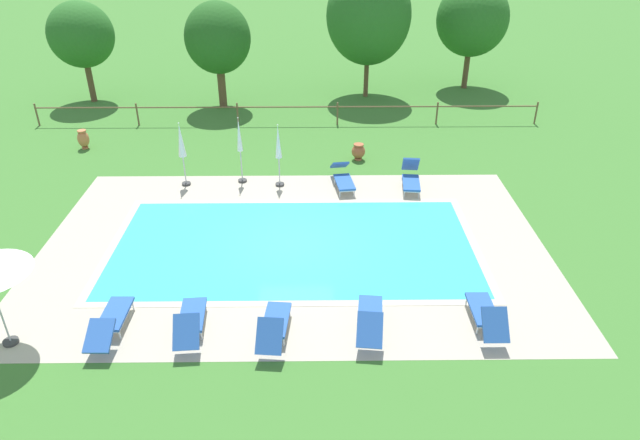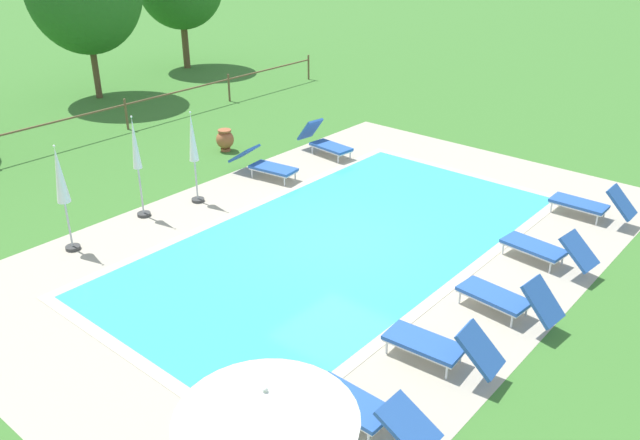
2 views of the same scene
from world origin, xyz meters
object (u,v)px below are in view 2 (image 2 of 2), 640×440
Objects in this scene: sun_lounger_north_near_steps at (507,298)px; sun_lounger_north_mid at (591,204)px; sun_lounger_south_far at (325,142)px; patio_umbrella_open_foreground at (266,406)px; patio_umbrella_closed_row_west at (61,182)px; sun_lounger_north_end at (546,248)px; sun_lounger_south_mid at (440,345)px; patio_umbrella_closed_row_mid_west at (193,145)px; terracotta_urn_near_fence at (225,139)px; sun_lounger_south_near_corner at (265,164)px; sun_lounger_north_far at (366,409)px; patio_umbrella_closed_row_centre at (136,155)px.

sun_lounger_north_near_steps is 5.17m from sun_lounger_north_mid.
sun_lounger_south_far reaches higher than sun_lounger_north_mid.
patio_umbrella_open_foreground is 1.01× the size of patio_umbrella_closed_row_west.
patio_umbrella_open_foreground reaches higher than sun_lounger_north_mid.
sun_lounger_south_far reaches higher than sun_lounger_north_end.
sun_lounger_north_mid is 0.97× the size of sun_lounger_south_mid.
patio_umbrella_open_foreground reaches higher than sun_lounger_south_far.
patio_umbrella_closed_row_west is at bearing 177.84° from sun_lounger_south_far.
sun_lounger_north_near_steps is 6.53m from patio_umbrella_open_foreground.
patio_umbrella_closed_row_mid_west is 4.00m from terracotta_urn_near_fence.
sun_lounger_south_mid is (-7.18, -0.15, -0.00)m from sun_lounger_north_mid.
sun_lounger_north_end is at bearing -92.46° from terracotta_urn_near_fence.
patio_umbrella_closed_row_west is (-1.73, 8.20, 1.23)m from sun_lounger_south_mid.
sun_lounger_south_mid is at bearing -179.43° from sun_lounger_north_end.
sun_lounger_north_near_steps is 1.03× the size of sun_lounger_south_far.
sun_lounger_north_mid is at bearing 3.83° from sun_lounger_north_near_steps.
patio_umbrella_open_foreground is 10.37m from patio_umbrella_closed_row_mid_west.
patio_umbrella_closed_row_mid_west is (5.98, 8.44, -0.69)m from patio_umbrella_open_foreground.
sun_lounger_south_near_corner is (-3.14, 7.84, -0.02)m from sun_lounger_north_mid.
sun_lounger_south_far is (2.47, -0.10, 0.03)m from sun_lounger_south_near_corner.
sun_lounger_north_mid is 9.71m from patio_umbrella_closed_row_mid_west.
patio_umbrella_open_foreground is at bearing -177.47° from sun_lounger_north_end.
sun_lounger_north_end is (2.31, 0.24, -0.01)m from sun_lounger_north_near_steps.
terracotta_urn_near_fence is at bearing 18.89° from patio_umbrella_closed_row_west.
sun_lounger_north_far is at bearing -179.38° from sun_lounger_north_mid.
sun_lounger_north_near_steps reaches higher than sun_lounger_south_near_corner.
sun_lounger_north_near_steps is 10.97m from terracotta_urn_near_fence.
sun_lounger_north_mid is at bearing -68.18° from sun_lounger_south_near_corner.
patio_umbrella_closed_row_mid_west is (3.67, 8.06, 1.15)m from sun_lounger_north_far.
terracotta_urn_near_fence is at bearing 87.54° from sun_lounger_north_end.
patio_umbrella_open_foreground is (-8.58, -0.38, 1.82)m from sun_lounger_north_end.
terracotta_urn_near_fence is (2.75, 10.62, -0.02)m from sun_lounger_north_near_steps.
sun_lounger_north_near_steps is 0.95× the size of sun_lounger_north_far.
sun_lounger_north_end is at bearing -105.52° from sun_lounger_south_far.
sun_lounger_north_far is 9.94m from sun_lounger_south_near_corner.
patio_umbrella_closed_row_mid_west reaches higher than sun_lounger_south_mid.
patio_umbrella_closed_row_mid_west is (-2.31, 0.12, 1.14)m from sun_lounger_south_near_corner.
patio_umbrella_closed_row_mid_west is at bearing -13.36° from patio_umbrella_closed_row_centre.
sun_lounger_north_end is 0.85× the size of patio_umbrella_closed_row_mid_west.
sun_lounger_north_mid is at bearing 2.08° from sun_lounger_north_end.
patio_umbrella_closed_row_centre is (4.57, 8.78, -0.62)m from patio_umbrella_open_foreground.
sun_lounger_south_mid is 0.81× the size of patio_umbrella_open_foreground.
patio_umbrella_closed_row_centre is at bearing 129.62° from sun_lounger_north_mid.
patio_umbrella_closed_row_mid_west reaches higher than sun_lounger_north_far.
sun_lounger_south_near_corner is 5.91m from patio_umbrella_closed_row_west.
patio_umbrella_open_foreground reaches higher than sun_lounger_north_end.
sun_lounger_north_near_steps is at bearing -176.17° from sun_lounger_north_mid.
sun_lounger_south_mid is 0.82× the size of patio_umbrella_closed_row_west.
sun_lounger_south_mid is at bearing 174.39° from sun_lounger_north_near_steps.
sun_lounger_south_mid is (-2.03, 0.20, -0.00)m from sun_lounger_north_near_steps.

